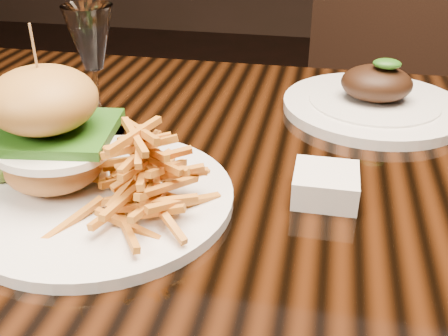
% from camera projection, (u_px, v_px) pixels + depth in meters
% --- Properties ---
extents(dining_table, '(1.60, 0.90, 0.75)m').
position_uv_depth(dining_table, '(275.00, 207.00, 0.80)').
color(dining_table, black).
rests_on(dining_table, ground).
extents(burger_plate, '(0.34, 0.34, 0.22)m').
position_uv_depth(burger_plate, '(94.00, 160.00, 0.64)').
color(burger_plate, silver).
rests_on(burger_plate, dining_table).
extents(ramekin, '(0.09, 0.09, 0.04)m').
position_uv_depth(ramekin, '(326.00, 185.00, 0.67)').
color(ramekin, silver).
rests_on(ramekin, dining_table).
extents(wine_glass, '(0.08, 0.08, 0.20)m').
position_uv_depth(wine_glass, '(91.00, 42.00, 0.78)').
color(wine_glass, white).
rests_on(wine_glass, dining_table).
extents(water_tumbler, '(0.06, 0.06, 0.09)m').
position_uv_depth(water_tumbler, '(38.00, 104.00, 0.85)').
color(water_tumbler, white).
rests_on(water_tumbler, dining_table).
extents(far_dish, '(0.32, 0.32, 0.10)m').
position_uv_depth(far_dish, '(374.00, 101.00, 0.92)').
color(far_dish, silver).
rests_on(far_dish, dining_table).
extents(chair_far, '(0.57, 0.58, 0.95)m').
position_uv_depth(chair_far, '(368.00, 93.00, 1.59)').
color(chair_far, black).
rests_on(chair_far, ground).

